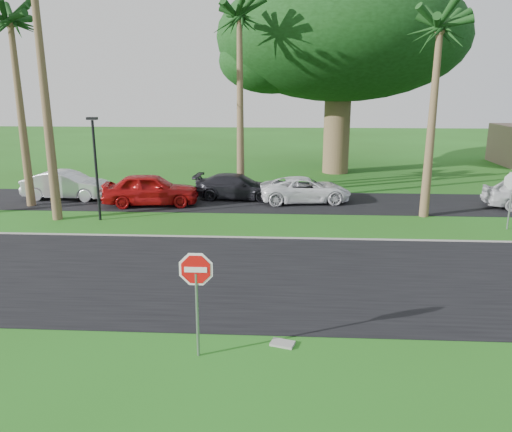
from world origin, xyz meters
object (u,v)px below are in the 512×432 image
Objects in this scene: car_silver at (67,185)px; car_minivan at (305,190)px; stop_sign_near at (196,283)px; car_red at (151,190)px; stop_sign_far at (512,189)px; car_dark at (237,187)px.

car_minivan is (12.82, -0.05, -0.09)m from car_silver.
car_red is at bearing 108.65° from stop_sign_near.
stop_sign_far is 0.55× the size of car_minivan.
car_minivan is at bearing 79.01° from stop_sign_near.
stop_sign_near is 0.57× the size of car_silver.
car_red is at bearing -101.24° from car_silver.
car_minivan is (-8.48, 4.57, -1.11)m from stop_sign_far.
stop_sign_far is at bearing -100.24° from car_silver.
car_dark is 0.97× the size of car_minivan.
car_red is 7.99m from car_minivan.
car_red is (-16.38, 3.46, -0.96)m from stop_sign_far.
car_red reaches higher than car_silver.
stop_sign_near reaches higher than car_minivan.
stop_sign_far reaches higher than car_dark.
stop_sign_near reaches higher than car_silver.
car_red is at bearing 90.42° from car_minivan.
car_red is at bearing -11.94° from stop_sign_far.
car_dark is (-0.62, 16.16, -1.11)m from stop_sign_near.
stop_sign_far reaches higher than car_red.
car_minivan is at bearing -28.34° from stop_sign_far.
car_silver is at bearing 122.09° from stop_sign_near.
car_dark is at bearing -23.04° from stop_sign_far.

